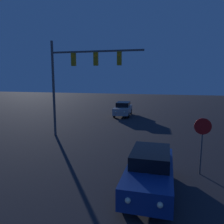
# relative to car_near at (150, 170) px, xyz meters

# --- Properties ---
(car_near) EXTENTS (1.75, 4.40, 1.57)m
(car_near) POSITION_rel_car_near_xyz_m (0.00, 0.00, 0.00)
(car_near) COLOR navy
(car_near) RESTS_ON ground_plane
(car_far) EXTENTS (1.91, 4.45, 1.57)m
(car_far) POSITION_rel_car_near_xyz_m (-4.31, 16.30, 0.00)
(car_far) COLOR #99999E
(car_far) RESTS_ON ground_plane
(traffic_signal_mast) EXTENTS (6.72, 0.30, 6.96)m
(traffic_signal_mast) POSITION_rel_car_near_xyz_m (-5.73, 6.63, 3.99)
(traffic_signal_mast) COLOR #4C4C51
(traffic_signal_mast) RESTS_ON ground_plane
(stop_sign) EXTENTS (0.73, 0.07, 2.59)m
(stop_sign) POSITION_rel_car_near_xyz_m (2.10, 2.01, 1.00)
(stop_sign) COLOR #4C4C51
(stop_sign) RESTS_ON ground_plane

